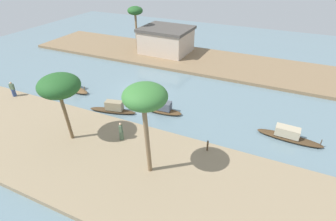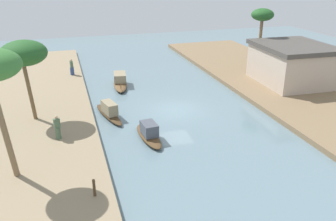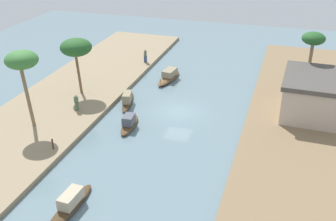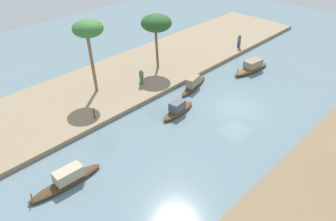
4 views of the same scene
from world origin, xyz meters
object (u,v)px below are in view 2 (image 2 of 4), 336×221
(sampan_foreground, at_px, (149,133))
(riverside_building, at_px, (292,63))
(palm_tree_left_near, at_px, (24,54))
(mooring_post, at_px, (94,188))
(person_on_near_bank, at_px, (72,68))
(palm_tree_right_tall, at_px, (262,17))
(person_by_mooring, at_px, (58,129))
(sampan_near_left_bank, at_px, (109,112))
(sampan_with_red_awning, at_px, (120,81))

(sampan_foreground, height_order, riverside_building, riverside_building)
(palm_tree_left_near, bearing_deg, mooring_post, 16.98)
(mooring_post, relative_size, palm_tree_left_near, 0.16)
(palm_tree_left_near, bearing_deg, person_on_near_bank, 163.18)
(palm_tree_left_near, height_order, palm_tree_right_tall, palm_tree_right_tall)
(person_by_mooring, bearing_deg, palm_tree_left_near, 95.43)
(sampan_foreground, distance_m, mooring_post, 7.19)
(sampan_foreground, distance_m, palm_tree_right_tall, 19.79)
(palm_tree_left_near, relative_size, riverside_building, 0.77)
(sampan_near_left_bank, bearing_deg, person_by_mooring, -60.55)
(sampan_foreground, bearing_deg, sampan_with_red_awning, 174.46)
(person_by_mooring, distance_m, mooring_post, 7.08)
(riverside_building, bearing_deg, sampan_with_red_awning, -105.22)
(mooring_post, distance_m, palm_tree_left_near, 12.07)
(sampan_with_red_awning, bearing_deg, person_on_near_bank, -124.48)
(mooring_post, xyz_separation_m, palm_tree_left_near, (-10.76, -3.28, 4.39))
(sampan_near_left_bank, bearing_deg, person_on_near_bank, 177.75)
(sampan_near_left_bank, height_order, palm_tree_left_near, palm_tree_left_near)
(mooring_post, height_order, palm_tree_left_near, palm_tree_left_near)
(sampan_with_red_awning, xyz_separation_m, palm_tree_right_tall, (0.18, 14.87, 5.51))
(sampan_foreground, height_order, mooring_post, mooring_post)
(person_on_near_bank, bearing_deg, mooring_post, -8.65)
(palm_tree_right_tall, bearing_deg, riverside_building, 10.24)
(person_by_mooring, xyz_separation_m, riverside_building, (-5.97, 21.58, 1.17))
(sampan_with_red_awning, height_order, mooring_post, mooring_post)
(sampan_with_red_awning, distance_m, person_by_mooring, 12.32)
(sampan_with_red_awning, height_order, palm_tree_right_tall, palm_tree_right_tall)
(riverside_building, bearing_deg, person_on_near_bank, -111.67)
(sampan_foreground, height_order, person_on_near_bank, person_on_near_bank)
(person_on_near_bank, height_order, mooring_post, person_on_near_bank)
(sampan_with_red_awning, xyz_separation_m, palm_tree_left_near, (6.95, -7.56, 4.78))
(sampan_with_red_awning, distance_m, riverside_building, 16.53)
(person_on_near_bank, xyz_separation_m, palm_tree_right_tall, (4.07, 19.15, 4.87))
(sampan_with_red_awning, bearing_deg, sampan_foreground, 7.20)
(sampan_with_red_awning, bearing_deg, mooring_post, -5.87)
(mooring_post, relative_size, palm_tree_right_tall, 0.14)
(palm_tree_right_tall, height_order, riverside_building, palm_tree_right_tall)
(riverside_building, bearing_deg, sampan_near_left_bank, -80.08)
(sampan_with_red_awning, relative_size, riverside_building, 0.70)
(sampan_with_red_awning, distance_m, palm_tree_right_tall, 15.86)
(sampan_near_left_bank, distance_m, mooring_post, 10.59)
(mooring_post, height_order, palm_tree_right_tall, palm_tree_right_tall)
(mooring_post, xyz_separation_m, riverside_building, (-12.86, 19.99, 1.41))
(palm_tree_left_near, bearing_deg, palm_tree_right_tall, 106.79)
(sampan_with_red_awning, relative_size, mooring_post, 5.75)
(person_by_mooring, distance_m, palm_tree_left_near, 5.92)
(sampan_foreground, relative_size, person_by_mooring, 2.50)
(sampan_foreground, bearing_deg, palm_tree_left_near, -128.42)
(sampan_with_red_awning, bearing_deg, person_by_mooring, -20.78)
(sampan_with_red_awning, bearing_deg, palm_tree_left_near, -39.71)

